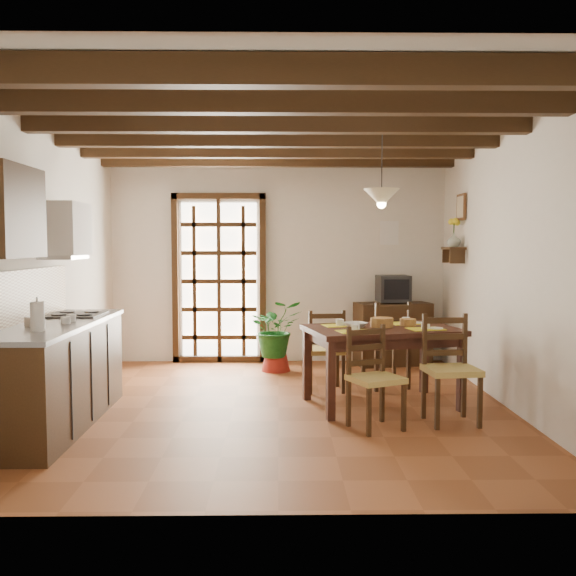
{
  "coord_description": "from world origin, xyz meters",
  "views": [
    {
      "loc": [
        0.01,
        -6.2,
        1.61
      ],
      "look_at": [
        0.1,
        0.4,
        1.15
      ],
      "focal_mm": 40.0,
      "sensor_mm": 36.0,
      "label": 1
    }
  ],
  "objects_px": {
    "chair_far_right": "(386,360)",
    "pendant_lamp": "(382,196)",
    "dining_table": "(382,337)",
    "potted_plant": "(276,326)",
    "kitchen_counter": "(56,373)",
    "crt_tv": "(393,289)",
    "chair_near_left": "(375,397)",
    "chair_far_left": "(325,365)",
    "sideboard": "(393,334)",
    "chair_near_right": "(451,389)"
  },
  "relations": [
    {
      "from": "chair_far_right",
      "to": "pendant_lamp",
      "type": "distance_m",
      "value": 1.91
    },
    {
      "from": "dining_table",
      "to": "potted_plant",
      "type": "xyz_separation_m",
      "value": [
        -1.06,
        1.74,
        -0.11
      ]
    },
    {
      "from": "kitchen_counter",
      "to": "crt_tv",
      "type": "xyz_separation_m",
      "value": [
        3.47,
        2.82,
        0.54
      ]
    },
    {
      "from": "chair_near_left",
      "to": "potted_plant",
      "type": "xyz_separation_m",
      "value": [
        -0.87,
        2.54,
        0.29
      ]
    },
    {
      "from": "kitchen_counter",
      "to": "chair_near_left",
      "type": "distance_m",
      "value": 2.8
    },
    {
      "from": "chair_near_left",
      "to": "chair_far_left",
      "type": "bearing_deg",
      "value": 78.82
    },
    {
      "from": "sideboard",
      "to": "pendant_lamp",
      "type": "xyz_separation_m",
      "value": [
        -0.49,
        -2.05,
        1.67
      ]
    },
    {
      "from": "chair_near_left",
      "to": "potted_plant",
      "type": "height_order",
      "value": "potted_plant"
    },
    {
      "from": "potted_plant",
      "to": "pendant_lamp",
      "type": "bearing_deg",
      "value": -57.22
    },
    {
      "from": "sideboard",
      "to": "chair_far_left",
      "type": "bearing_deg",
      "value": -134.79
    },
    {
      "from": "sideboard",
      "to": "pendant_lamp",
      "type": "bearing_deg",
      "value": -114.58
    },
    {
      "from": "kitchen_counter",
      "to": "sideboard",
      "type": "xyz_separation_m",
      "value": [
        3.47,
        2.83,
        -0.06
      ]
    },
    {
      "from": "kitchen_counter",
      "to": "chair_far_right",
      "type": "xyz_separation_m",
      "value": [
        3.16,
        1.47,
        -0.17
      ]
    },
    {
      "from": "kitchen_counter",
      "to": "chair_near_right",
      "type": "bearing_deg",
      "value": 0.66
    },
    {
      "from": "chair_far_right",
      "to": "pendant_lamp",
      "type": "height_order",
      "value": "pendant_lamp"
    },
    {
      "from": "crt_tv",
      "to": "potted_plant",
      "type": "bearing_deg",
      "value": -169.22
    },
    {
      "from": "chair_near_left",
      "to": "sideboard",
      "type": "xyz_separation_m",
      "value": [
        0.68,
        2.95,
        0.13
      ]
    },
    {
      "from": "sideboard",
      "to": "pendant_lamp",
      "type": "relative_size",
      "value": 1.15
    },
    {
      "from": "dining_table",
      "to": "sideboard",
      "type": "bearing_deg",
      "value": 63.84
    },
    {
      "from": "chair_near_right",
      "to": "potted_plant",
      "type": "distance_m",
      "value": 2.86
    },
    {
      "from": "chair_far_right",
      "to": "potted_plant",
      "type": "xyz_separation_m",
      "value": [
        -1.24,
        0.94,
        0.27
      ]
    },
    {
      "from": "kitchen_counter",
      "to": "pendant_lamp",
      "type": "relative_size",
      "value": 2.66
    },
    {
      "from": "chair_far_left",
      "to": "pendant_lamp",
      "type": "bearing_deg",
      "value": 128.82
    },
    {
      "from": "chair_far_right",
      "to": "sideboard",
      "type": "height_order",
      "value": "chair_far_right"
    },
    {
      "from": "chair_near_left",
      "to": "pendant_lamp",
      "type": "distance_m",
      "value": 2.02
    },
    {
      "from": "chair_near_right",
      "to": "potted_plant",
      "type": "height_order",
      "value": "potted_plant"
    },
    {
      "from": "pendant_lamp",
      "to": "chair_near_right",
      "type": "bearing_deg",
      "value": -54.62
    },
    {
      "from": "kitchen_counter",
      "to": "sideboard",
      "type": "distance_m",
      "value": 4.48
    },
    {
      "from": "chair_near_left",
      "to": "chair_far_right",
      "type": "relative_size",
      "value": 0.91
    },
    {
      "from": "chair_near_left",
      "to": "potted_plant",
      "type": "distance_m",
      "value": 2.7
    },
    {
      "from": "chair_far_left",
      "to": "dining_table",
      "type": "bearing_deg",
      "value": 123.94
    },
    {
      "from": "dining_table",
      "to": "chair_near_right",
      "type": "distance_m",
      "value": 0.9
    },
    {
      "from": "chair_near_left",
      "to": "potted_plant",
      "type": "bearing_deg",
      "value": 84.57
    },
    {
      "from": "kitchen_counter",
      "to": "dining_table",
      "type": "relative_size",
      "value": 1.4
    },
    {
      "from": "kitchen_counter",
      "to": "chair_near_left",
      "type": "xyz_separation_m",
      "value": [
        2.8,
        -0.13,
        -0.2
      ]
    },
    {
      "from": "kitchen_counter",
      "to": "chair_near_right",
      "type": "relative_size",
      "value": 2.32
    },
    {
      "from": "chair_far_left",
      "to": "potted_plant",
      "type": "relative_size",
      "value": 0.48
    },
    {
      "from": "chair_near_right",
      "to": "chair_far_right",
      "type": "bearing_deg",
      "value": 97.39
    },
    {
      "from": "kitchen_counter",
      "to": "chair_far_right",
      "type": "bearing_deg",
      "value": 24.95
    },
    {
      "from": "chair_far_right",
      "to": "potted_plant",
      "type": "relative_size",
      "value": 0.52
    },
    {
      "from": "chair_far_right",
      "to": "crt_tv",
      "type": "relative_size",
      "value": 2.27
    },
    {
      "from": "kitchen_counter",
      "to": "dining_table",
      "type": "distance_m",
      "value": 3.06
    },
    {
      "from": "chair_near_left",
      "to": "pendant_lamp",
      "type": "xyz_separation_m",
      "value": [
        0.18,
        0.9,
        1.8
      ]
    },
    {
      "from": "kitchen_counter",
      "to": "sideboard",
      "type": "bearing_deg",
      "value": 39.13
    },
    {
      "from": "sideboard",
      "to": "potted_plant",
      "type": "relative_size",
      "value": 0.52
    },
    {
      "from": "sideboard",
      "to": "dining_table",
      "type": "bearing_deg",
      "value": -113.97
    },
    {
      "from": "kitchen_counter",
      "to": "sideboard",
      "type": "relative_size",
      "value": 2.32
    },
    {
      "from": "potted_plant",
      "to": "crt_tv",
      "type": "bearing_deg",
      "value": 14.63
    },
    {
      "from": "chair_near_left",
      "to": "chair_far_right",
      "type": "bearing_deg",
      "value": 52.7
    },
    {
      "from": "dining_table",
      "to": "chair_far_left",
      "type": "xyz_separation_m",
      "value": [
        -0.52,
        0.63,
        -0.4
      ]
    }
  ]
}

